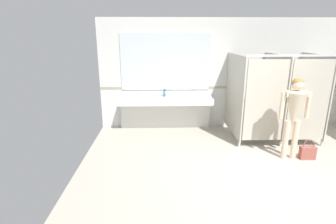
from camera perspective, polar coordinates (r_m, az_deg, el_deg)
name	(u,v)px	position (r m, az deg, el deg)	size (l,w,h in m)	color
ground_plane	(274,184)	(4.91, 21.93, -14.18)	(6.83, 6.15, 0.10)	#B2A899
wall_back	(234,74)	(7.00, 14.10, 7.93)	(6.83, 0.12, 2.75)	silver
wall_back_tile_band	(234,87)	(7.00, 14.05, 5.23)	(6.83, 0.01, 0.06)	#9E937F
vanity_counter	(166,106)	(6.64, -0.53, 1.34)	(2.31, 0.54, 0.96)	silver
mirror_panel	(165,62)	(6.63, -0.59, 10.77)	(2.21, 0.02, 1.39)	silver
bathroom_stalls	(277,96)	(6.41, 22.53, 3.30)	(1.90, 1.41, 1.97)	#B2AD9E
person_standing	(294,109)	(5.47, 25.70, 0.51)	(0.56, 0.42, 1.59)	beige
handbag	(308,152)	(5.88, 27.98, -7.70)	(0.29, 0.12, 0.41)	#934C42
soap_dispenser	(165,93)	(6.64, -0.74, 4.07)	(0.07, 0.07, 0.18)	teal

